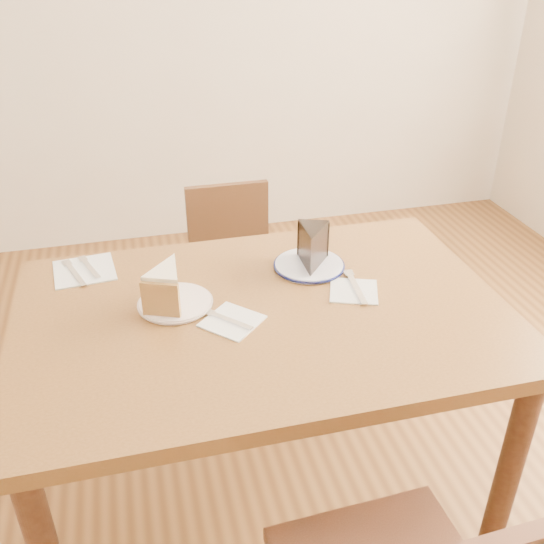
{
  "coord_description": "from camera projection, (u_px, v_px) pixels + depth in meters",
  "views": [
    {
      "loc": [
        -0.28,
        -1.21,
        1.58
      ],
      "look_at": [
        0.05,
        0.09,
        0.8
      ],
      "focal_mm": 40.0,
      "sensor_mm": 36.0,
      "label": 1
    }
  ],
  "objects": [
    {
      "name": "ground",
      "position": [
        265.0,
        512.0,
        1.86
      ],
      "size": [
        4.0,
        4.0,
        0.0
      ],
      "primitive_type": "plane",
      "color": "#4A2B13",
      "rests_on": "ground"
    },
    {
      "name": "table",
      "position": [
        263.0,
        342.0,
        1.54
      ],
      "size": [
        1.2,
        0.8,
        0.75
      ],
      "color": "#4B2E14",
      "rests_on": "ground"
    },
    {
      "name": "chair_far",
      "position": [
        235.0,
        276.0,
        2.29
      ],
      "size": [
        0.37,
        0.37,
        0.74
      ],
      "rotation": [
        0.0,
        0.0,
        3.14
      ],
      "color": "#311B0E",
      "rests_on": "ground"
    },
    {
      "name": "plate_cream",
      "position": [
        175.0,
        303.0,
        1.5
      ],
      "size": [
        0.18,
        0.18,
        0.01
      ],
      "primitive_type": "cylinder",
      "color": "white",
      "rests_on": "table"
    },
    {
      "name": "plate_navy",
      "position": [
        309.0,
        265.0,
        1.67
      ],
      "size": [
        0.19,
        0.19,
        0.01
      ],
      "primitive_type": "cylinder",
      "color": "white",
      "rests_on": "table"
    },
    {
      "name": "carrot_cake",
      "position": [
        169.0,
        285.0,
        1.48
      ],
      "size": [
        0.13,
        0.15,
        0.09
      ],
      "primitive_type": null,
      "rotation": [
        0.0,
        0.0,
        -0.4
      ],
      "color": "#F2E5C8",
      "rests_on": "plate_cream"
    },
    {
      "name": "chocolate_cake",
      "position": [
        312.0,
        250.0,
        1.63
      ],
      "size": [
        0.12,
        0.14,
        0.1
      ],
      "primitive_type": null,
      "rotation": [
        0.0,
        0.0,
        2.79
      ],
      "color": "black",
      "rests_on": "plate_navy"
    },
    {
      "name": "napkin_cream",
      "position": [
        232.0,
        321.0,
        1.44
      ],
      "size": [
        0.17,
        0.17,
        0.0
      ],
      "primitive_type": "cube",
      "rotation": [
        0.0,
        0.0,
        0.77
      ],
      "color": "white",
      "rests_on": "table"
    },
    {
      "name": "napkin_navy",
      "position": [
        354.0,
        291.0,
        1.56
      ],
      "size": [
        0.15,
        0.15,
        0.0
      ],
      "primitive_type": "cube",
      "rotation": [
        0.0,
        0.0,
        -0.36
      ],
      "color": "white",
      "rests_on": "table"
    },
    {
      "name": "napkin_spare",
      "position": [
        84.0,
        271.0,
        1.65
      ],
      "size": [
        0.17,
        0.17,
        0.0
      ],
      "primitive_type": "cube",
      "rotation": [
        0.0,
        0.0,
        0.1
      ],
      "color": "white",
      "rests_on": "table"
    },
    {
      "name": "fork_cream",
      "position": [
        228.0,
        319.0,
        1.44
      ],
      "size": [
        0.11,
        0.11,
        0.0
      ],
      "primitive_type": "cube",
      "rotation": [
        0.0,
        0.0,
        0.75
      ],
      "color": "silver",
      "rests_on": "napkin_cream"
    },
    {
      "name": "knife_navy",
      "position": [
        356.0,
        287.0,
        1.57
      ],
      "size": [
        0.03,
        0.17,
        0.0
      ],
      "primitive_type": "cube",
      "rotation": [
        0.0,
        0.0,
        -0.1
      ],
      "color": "silver",
      "rests_on": "napkin_navy"
    },
    {
      "name": "fork_spare",
      "position": [
        90.0,
        267.0,
        1.66
      ],
      "size": [
        0.06,
        0.14,
        0.0
      ],
      "primitive_type": "cube",
      "rotation": [
        0.0,
        0.0,
        0.34
      ],
      "color": "white",
      "rests_on": "napkin_spare"
    },
    {
      "name": "knife_spare",
      "position": [
        75.0,
        273.0,
        1.63
      ],
      "size": [
        0.07,
        0.16,
        0.0
      ],
      "primitive_type": "cube",
      "rotation": [
        0.0,
        0.0,
        0.34
      ],
      "color": "white",
      "rests_on": "napkin_spare"
    }
  ]
}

